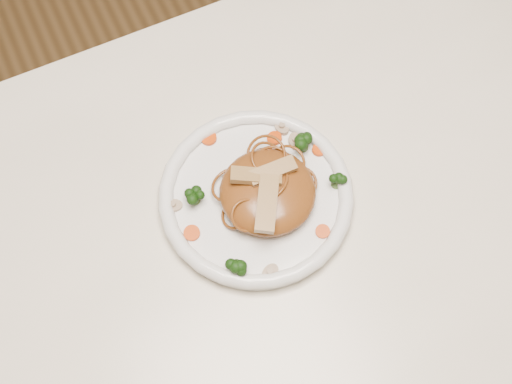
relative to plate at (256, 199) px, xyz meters
name	(u,v)px	position (x,y,z in m)	size (l,w,h in m)	color
ground	(263,366)	(-0.01, -0.07, -0.76)	(4.00, 4.00, 0.00)	#553A1D
table	(267,275)	(-0.01, -0.07, -0.11)	(1.20, 0.80, 0.75)	white
plate	(256,199)	(0.00, 0.00, 0.00)	(0.25, 0.25, 0.02)	white
noodle_mound	(268,192)	(0.01, -0.01, 0.03)	(0.13, 0.13, 0.04)	brown
chicken_a	(272,171)	(0.03, 0.01, 0.05)	(0.06, 0.02, 0.01)	tan
chicken_b	(256,176)	(0.00, 0.01, 0.05)	(0.07, 0.02, 0.01)	tan
chicken_c	(267,204)	(0.00, -0.03, 0.05)	(0.08, 0.02, 0.01)	tan
broccoli_0	(304,142)	(0.09, 0.04, 0.02)	(0.03, 0.03, 0.03)	#12340A
broccoli_1	(194,195)	(-0.08, 0.03, 0.02)	(0.03, 0.03, 0.03)	#12340A
broccoli_2	(238,267)	(-0.06, -0.08, 0.03)	(0.03, 0.03, 0.03)	#12340A
broccoli_3	(337,179)	(0.10, -0.03, 0.02)	(0.03, 0.03, 0.03)	#12340A
carrot_0	(274,138)	(0.06, 0.07, 0.01)	(0.02, 0.02, 0.01)	#C43407
carrot_1	(192,233)	(-0.10, -0.01, 0.01)	(0.02, 0.02, 0.01)	#C43407
carrot_2	(319,150)	(0.11, 0.03, 0.01)	(0.02, 0.02, 0.01)	#C43407
carrot_3	(209,138)	(-0.02, 0.11, 0.01)	(0.02, 0.02, 0.01)	#C43407
carrot_4	(323,231)	(0.06, -0.08, 0.01)	(0.02, 0.02, 0.01)	#C43407
mushroom_0	(270,273)	(-0.03, -0.10, 0.01)	(0.03, 0.03, 0.01)	#C4B293
mushroom_1	(295,141)	(0.08, 0.05, 0.01)	(0.03, 0.03, 0.01)	#C4B293
mushroom_2	(173,206)	(-0.10, 0.03, 0.01)	(0.02, 0.02, 0.01)	#C4B293
mushroom_3	(282,127)	(0.08, 0.08, 0.01)	(0.03, 0.03, 0.01)	#C4B293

